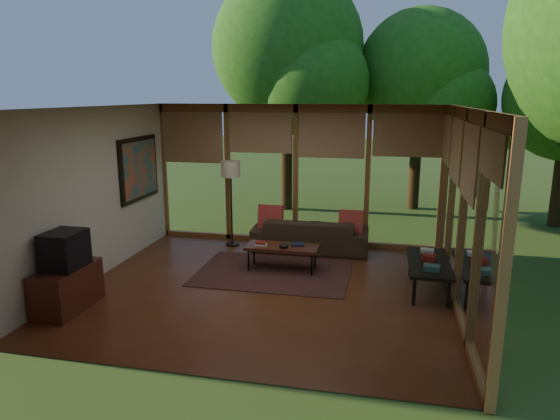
% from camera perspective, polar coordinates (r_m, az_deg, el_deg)
% --- Properties ---
extents(floor, '(5.50, 5.50, 0.00)m').
position_cam_1_polar(floor, '(7.68, -1.66, -8.93)').
color(floor, brown).
rests_on(floor, ground).
extents(ceiling, '(5.50, 5.50, 0.00)m').
position_cam_1_polar(ceiling, '(7.12, -1.80, 11.66)').
color(ceiling, silver).
rests_on(ceiling, ground).
extents(wall_left, '(0.04, 5.00, 2.70)m').
position_cam_1_polar(wall_left, '(8.36, -20.37, 1.74)').
color(wall_left, silver).
rests_on(wall_left, ground).
extents(wall_front, '(5.50, 0.04, 2.70)m').
position_cam_1_polar(wall_front, '(4.97, -8.62, -4.96)').
color(wall_front, silver).
rests_on(wall_front, ground).
extents(window_wall_back, '(5.50, 0.12, 2.70)m').
position_cam_1_polar(window_wall_back, '(9.68, 1.80, 4.01)').
color(window_wall_back, brown).
rests_on(window_wall_back, ground).
extents(window_wall_right, '(0.12, 5.00, 2.70)m').
position_cam_1_polar(window_wall_right, '(7.15, 20.20, -0.05)').
color(window_wall_right, brown).
rests_on(window_wall_right, ground).
extents(tree_nw, '(3.66, 3.66, 5.81)m').
position_cam_1_polar(tree_nw, '(12.69, 0.88, 18.00)').
color(tree_nw, '#332312').
rests_on(tree_nw, ground).
extents(tree_ne, '(3.15, 3.15, 4.94)m').
position_cam_1_polar(tree_ne, '(13.16, 15.75, 14.68)').
color(tree_ne, '#332312').
rests_on(tree_ne, ground).
extents(rug, '(2.49, 1.76, 0.01)m').
position_cam_1_polar(rug, '(8.30, -0.75, -7.15)').
color(rug, brown).
rests_on(rug, floor).
extents(sofa, '(2.17, 0.90, 0.63)m').
position_cam_1_polar(sofa, '(9.37, 3.48, -2.82)').
color(sofa, '#3A2B1D').
rests_on(sofa, floor).
extents(pillow_left, '(0.46, 0.25, 0.49)m').
position_cam_1_polar(pillow_left, '(9.38, -1.08, -0.89)').
color(pillow_left, maroon).
rests_on(pillow_left, sofa).
extents(pillow_right, '(0.44, 0.24, 0.46)m').
position_cam_1_polar(pillow_right, '(9.17, 8.10, -1.42)').
color(pillow_right, maroon).
rests_on(pillow_right, sofa).
extents(ct_book_lower, '(0.23, 0.19, 0.03)m').
position_cam_1_polar(ct_book_lower, '(8.32, -2.21, -3.95)').
color(ct_book_lower, beige).
rests_on(ct_book_lower, coffee_table).
extents(ct_book_upper, '(0.17, 0.13, 0.03)m').
position_cam_1_polar(ct_book_upper, '(8.31, -2.21, -3.77)').
color(ct_book_upper, maroon).
rests_on(ct_book_upper, coffee_table).
extents(ct_book_side, '(0.24, 0.19, 0.03)m').
position_cam_1_polar(ct_book_side, '(8.32, 2.03, -3.95)').
color(ct_book_side, '#151D30').
rests_on(ct_book_side, coffee_table).
extents(ct_bowl, '(0.16, 0.16, 0.07)m').
position_cam_1_polar(ct_bowl, '(8.18, 0.43, -4.09)').
color(ct_bowl, black).
rests_on(ct_bowl, coffee_table).
extents(media_cabinet, '(0.50, 1.00, 0.60)m').
position_cam_1_polar(media_cabinet, '(7.46, -23.14, -8.21)').
color(media_cabinet, '#522316').
rests_on(media_cabinet, floor).
extents(television, '(0.45, 0.55, 0.50)m').
position_cam_1_polar(television, '(7.28, -23.40, -4.19)').
color(television, black).
rests_on(television, media_cabinet).
extents(console_book_a, '(0.25, 0.20, 0.08)m').
position_cam_1_polar(console_book_a, '(7.37, 16.94, -6.35)').
color(console_book_a, '#30554E').
rests_on(console_book_a, side_console).
extents(console_book_b, '(0.23, 0.21, 0.09)m').
position_cam_1_polar(console_book_b, '(7.80, 16.68, -5.24)').
color(console_book_b, maroon).
rests_on(console_book_b, side_console).
extents(console_book_c, '(0.21, 0.16, 0.06)m').
position_cam_1_polar(console_book_c, '(8.18, 16.47, -4.48)').
color(console_book_c, beige).
rests_on(console_book_c, side_console).
extents(floor_lamp, '(0.36, 0.36, 1.65)m').
position_cam_1_polar(floor_lamp, '(9.52, -5.65, 4.13)').
color(floor_lamp, black).
rests_on(floor_lamp, floor).
extents(coffee_table, '(1.20, 0.50, 0.43)m').
position_cam_1_polar(coffee_table, '(8.30, 0.23, -4.33)').
color(coffee_table, '#522316').
rests_on(coffee_table, floor).
extents(side_console, '(0.60, 1.40, 0.46)m').
position_cam_1_polar(side_console, '(7.78, 16.67, -5.98)').
color(side_console, black).
rests_on(side_console, floor).
extents(wall_painting, '(0.06, 1.35, 1.15)m').
position_cam_1_polar(wall_painting, '(9.50, -15.80, 4.57)').
color(wall_painting, black).
rests_on(wall_painting, wall_left).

